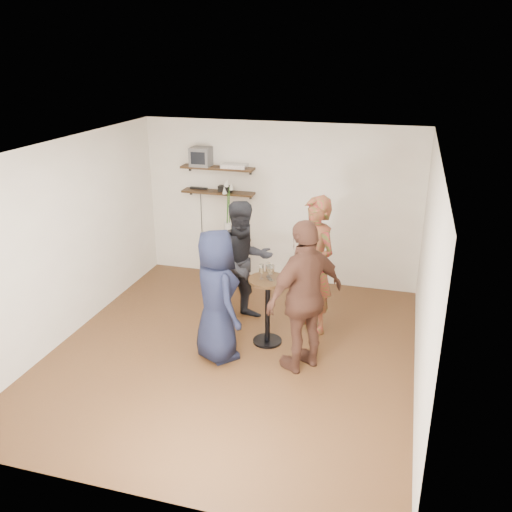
{
  "coord_description": "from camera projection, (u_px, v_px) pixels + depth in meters",
  "views": [
    {
      "loc": [
        1.93,
        -5.73,
        3.64
      ],
      "look_at": [
        0.2,
        0.4,
        1.19
      ],
      "focal_mm": 38.0,
      "sensor_mm": 36.0,
      "label": 1
    }
  ],
  "objects": [
    {
      "name": "person_brown",
      "position": [
        305.0,
        297.0,
        6.3
      ],
      "size": [
        1.04,
        1.14,
        1.87
      ],
      "primitive_type": "imported",
      "rotation": [
        0.0,
        0.0,
        4.04
      ],
      "color": "#4B2B20",
      "rests_on": "room"
    },
    {
      "name": "side_table",
      "position": [
        229.0,
        248.0,
        8.91
      ],
      "size": [
        0.6,
        0.6,
        0.67
      ],
      "rotation": [
        0.0,
        0.0,
        -0.07
      ],
      "color": "black",
      "rests_on": "room"
    },
    {
      "name": "vase_lilies",
      "position": [
        229.0,
        222.0,
        8.75
      ],
      "size": [
        0.2,
        0.21,
        1.08
      ],
      "rotation": [
        0.0,
        0.0,
        -0.07
      ],
      "color": "silver",
      "rests_on": "side_table"
    },
    {
      "name": "wine_glass_fr",
      "position": [
        272.0,
        270.0,
        6.75
      ],
      "size": [
        0.07,
        0.07,
        0.21
      ],
      "color": "silver",
      "rests_on": "drinks_table"
    },
    {
      "name": "radio",
      "position": [
        225.0,
        189.0,
        8.75
      ],
      "size": [
        0.22,
        0.1,
        0.1
      ],
      "primitive_type": "cube",
      "color": "black",
      "rests_on": "shelf_lower"
    },
    {
      "name": "dvd_deck",
      "position": [
        235.0,
        166.0,
        8.57
      ],
      "size": [
        0.4,
        0.24,
        0.06
      ],
      "primitive_type": "cube",
      "color": "silver",
      "rests_on": "shelf_upper"
    },
    {
      "name": "power_strip",
      "position": [
        199.0,
        188.0,
        8.93
      ],
      "size": [
        0.3,
        0.05,
        0.03
      ],
      "primitive_type": "cube",
      "color": "black",
      "rests_on": "shelf_lower"
    },
    {
      "name": "room",
      "position": [
        231.0,
        257.0,
        6.47
      ],
      "size": [
        4.58,
        5.08,
        2.68
      ],
      "color": "#412514",
      "rests_on": "ground"
    },
    {
      "name": "person_navy",
      "position": [
        216.0,
        296.0,
        6.56
      ],
      "size": [
        0.95,
        0.96,
        1.68
      ],
      "primitive_type": "imported",
      "rotation": [
        0.0,
        0.0,
        2.35
      ],
      "color": "black",
      "rests_on": "room"
    },
    {
      "name": "person_plaid",
      "position": [
        315.0,
        266.0,
        7.17
      ],
      "size": [
        0.81,
        0.81,
        1.89
      ],
      "primitive_type": "imported",
      "rotation": [
        0.0,
        0.0,
        -0.78
      ],
      "color": "maroon",
      "rests_on": "room"
    },
    {
      "name": "drinks_table",
      "position": [
        268.0,
        302.0,
        6.97
      ],
      "size": [
        0.5,
        0.5,
        0.91
      ],
      "color": "black",
      "rests_on": "room"
    },
    {
      "name": "person_dark",
      "position": [
        244.0,
        263.0,
        7.47
      ],
      "size": [
        1.07,
        1.06,
        1.75
      ],
      "primitive_type": "imported",
      "rotation": [
        0.0,
        0.0,
        0.73
      ],
      "color": "black",
      "rests_on": "room"
    },
    {
      "name": "wine_glass_fl",
      "position": [
        261.0,
        269.0,
        6.8
      ],
      "size": [
        0.07,
        0.07,
        0.2
      ],
      "color": "silver",
      "rests_on": "drinks_table"
    },
    {
      "name": "crt_monitor",
      "position": [
        201.0,
        157.0,
        8.67
      ],
      "size": [
        0.32,
        0.3,
        0.3
      ],
      "primitive_type": "cube",
      "color": "#59595B",
      "rests_on": "shelf_upper"
    },
    {
      "name": "wine_glass_br",
      "position": [
        269.0,
        269.0,
        6.8
      ],
      "size": [
        0.06,
        0.06,
        0.19
      ],
      "color": "silver",
      "rests_on": "drinks_table"
    },
    {
      "name": "shelf_lower",
      "position": [
        218.0,
        192.0,
        8.81
      ],
      "size": [
        1.2,
        0.25,
        0.04
      ],
      "primitive_type": "cube",
      "color": "black",
      "rests_on": "room"
    },
    {
      "name": "wine_glass_bl",
      "position": [
        268.0,
        267.0,
        6.87
      ],
      "size": [
        0.06,
        0.06,
        0.19
      ],
      "color": "silver",
      "rests_on": "drinks_table"
    },
    {
      "name": "shelf_upper",
      "position": [
        217.0,
        168.0,
        8.66
      ],
      "size": [
        1.2,
        0.25,
        0.04
      ],
      "primitive_type": "cube",
      "color": "black",
      "rests_on": "room"
    }
  ]
}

